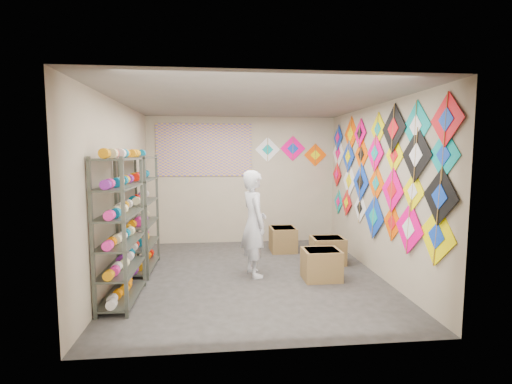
{
  "coord_description": "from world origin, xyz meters",
  "views": [
    {
      "loc": [
        -0.52,
        -5.7,
        1.94
      ],
      "look_at": [
        0.1,
        0.3,
        1.3
      ],
      "focal_mm": 26.0,
      "sensor_mm": 36.0,
      "label": 1
    }
  ],
  "objects": [
    {
      "name": "shelf_rack_front",
      "position": [
        -1.78,
        -0.85,
        0.95
      ],
      "size": [
        0.4,
        1.1,
        1.9
      ],
      "primitive_type": "cube",
      "color": "#4C5147",
      "rests_on": "ground"
    },
    {
      "name": "kite_wall_display",
      "position": [
        1.98,
        -0.09,
        1.64
      ],
      "size": [
        0.06,
        4.36,
        2.08
      ],
      "color": "#FFED00",
      "rests_on": "room_walls"
    },
    {
      "name": "carton_b",
      "position": [
        1.39,
        0.5,
        0.23
      ],
      "size": [
        0.57,
        0.47,
        0.46
      ],
      "primitive_type": "cube",
      "rotation": [
        0.0,
        0.0,
        -0.01
      ],
      "color": "brown",
      "rests_on": "ground"
    },
    {
      "name": "poster",
      "position": [
        -0.8,
        2.23,
        2.0
      ],
      "size": [
        2.0,
        0.01,
        1.1
      ],
      "primitive_type": "cube",
      "color": "#634DA8",
      "rests_on": "room_walls"
    },
    {
      "name": "shelf_rack_back",
      "position": [
        -1.78,
        0.45,
        0.95
      ],
      "size": [
        0.4,
        1.1,
        1.9
      ],
      "primitive_type": "cube",
      "color": "#4C5147",
      "rests_on": "ground"
    },
    {
      "name": "ground",
      "position": [
        0.0,
        0.0,
        0.0
      ],
      "size": [
        4.5,
        4.5,
        0.0
      ],
      "primitive_type": "plane",
      "color": "#2F2C29"
    },
    {
      "name": "carton_c",
      "position": [
        0.75,
        1.39,
        0.24
      ],
      "size": [
        0.5,
        0.55,
        0.47
      ],
      "primitive_type": "cube",
      "rotation": [
        0.0,
        0.0,
        0.01
      ],
      "color": "brown",
      "rests_on": "ground"
    },
    {
      "name": "shopkeeper",
      "position": [
        0.04,
        0.0,
        0.84
      ],
      "size": [
        0.8,
        0.69,
        1.67
      ],
      "primitive_type": "imported",
      "rotation": [
        0.0,
        0.0,
        1.82
      ],
      "color": "silver",
      "rests_on": "ground"
    },
    {
      "name": "back_wall_kites",
      "position": [
        1.06,
        2.24,
        1.98
      ],
      "size": [
        1.57,
        0.02,
        0.67
      ],
      "color": "white",
      "rests_on": "room_walls"
    },
    {
      "name": "room_walls",
      "position": [
        0.0,
        0.0,
        1.64
      ],
      "size": [
        4.5,
        4.5,
        4.5
      ],
      "color": "tan",
      "rests_on": "ground"
    },
    {
      "name": "carton_a",
      "position": [
        1.05,
        -0.3,
        0.23
      ],
      "size": [
        0.56,
        0.47,
        0.47
      ],
      "primitive_type": "cube",
      "rotation": [
        0.0,
        0.0,
        0.0
      ],
      "color": "brown",
      "rests_on": "ground"
    },
    {
      "name": "string_spools",
      "position": [
        -1.78,
        -0.2,
        1.05
      ],
      "size": [
        0.12,
        2.36,
        0.12
      ],
      "color": "#FE299C",
      "rests_on": "ground"
    }
  ]
}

